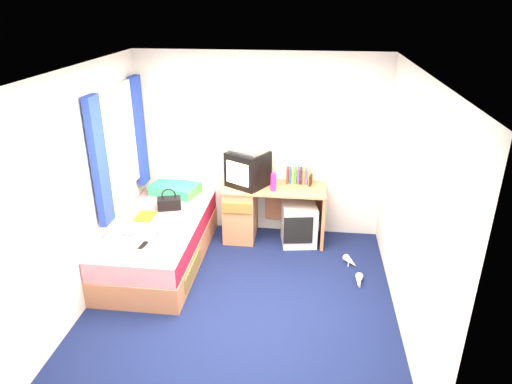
# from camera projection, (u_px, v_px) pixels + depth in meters

# --- Properties ---
(ground) EXTENTS (3.40, 3.40, 0.00)m
(ground) POSITION_uv_depth(u_px,v_px,m) (242.00, 302.00, 4.86)
(ground) COLOR #0C1438
(ground) RESTS_ON ground
(room_shell) EXTENTS (3.40, 3.40, 3.40)m
(room_shell) POSITION_uv_depth(u_px,v_px,m) (240.00, 175.00, 4.28)
(room_shell) COLOR white
(room_shell) RESTS_ON ground
(bed) EXTENTS (1.01, 2.00, 0.54)m
(bed) POSITION_uv_depth(u_px,v_px,m) (160.00, 241.00, 5.51)
(bed) COLOR #C87D53
(bed) RESTS_ON ground
(pillow) EXTENTS (0.69, 0.53, 0.13)m
(pillow) POSITION_uv_depth(u_px,v_px,m) (175.00, 189.00, 6.13)
(pillow) COLOR #1C99B6
(pillow) RESTS_ON bed
(desk) EXTENTS (1.30, 0.55, 0.75)m
(desk) POSITION_uv_depth(u_px,v_px,m) (254.00, 209.00, 6.01)
(desk) COLOR #C87D53
(desk) RESTS_ON ground
(storage_cube) EXTENTS (0.49, 0.49, 0.54)m
(storage_cube) POSITION_uv_depth(u_px,v_px,m) (299.00, 224.00, 5.93)
(storage_cube) COLOR silver
(storage_cube) RESTS_ON ground
(crt_tv) EXTENTS (0.60, 0.59, 0.45)m
(crt_tv) POSITION_uv_depth(u_px,v_px,m) (248.00, 169.00, 5.79)
(crt_tv) COLOR black
(crt_tv) RESTS_ON desk
(vcr) EXTENTS (0.51, 0.47, 0.08)m
(vcr) POSITION_uv_depth(u_px,v_px,m) (248.00, 149.00, 5.69)
(vcr) COLOR #A8A8AB
(vcr) RESTS_ON crt_tv
(book_row) EXTENTS (0.31, 0.13, 0.20)m
(book_row) POSITION_uv_depth(u_px,v_px,m) (298.00, 176.00, 5.92)
(book_row) COLOR maroon
(book_row) RESTS_ON desk
(picture_frame) EXTENTS (0.04, 0.12, 0.14)m
(picture_frame) POSITION_uv_depth(u_px,v_px,m) (311.00, 180.00, 5.85)
(picture_frame) COLOR black
(picture_frame) RESTS_ON desk
(pink_water_bottle) EXTENTS (0.09, 0.09, 0.22)m
(pink_water_bottle) POSITION_uv_depth(u_px,v_px,m) (273.00, 182.00, 5.68)
(pink_water_bottle) COLOR #EF218F
(pink_water_bottle) RESTS_ON desk
(aerosol_can) EXTENTS (0.05, 0.05, 0.19)m
(aerosol_can) POSITION_uv_depth(u_px,v_px,m) (263.00, 179.00, 5.82)
(aerosol_can) COLOR silver
(aerosol_can) RESTS_ON desk
(handbag) EXTENTS (0.32, 0.24, 0.27)m
(handbag) POSITION_uv_depth(u_px,v_px,m) (169.00, 203.00, 5.69)
(handbag) COLOR black
(handbag) RESTS_ON bed
(towel) EXTENTS (0.34, 0.32, 0.09)m
(towel) POSITION_uv_depth(u_px,v_px,m) (169.00, 227.00, 5.17)
(towel) COLOR silver
(towel) RESTS_ON bed
(magazine) EXTENTS (0.21, 0.28, 0.01)m
(magazine) POSITION_uv_depth(u_px,v_px,m) (145.00, 216.00, 5.51)
(magazine) COLOR yellow
(magazine) RESTS_ON bed
(water_bottle) EXTENTS (0.20, 0.18, 0.07)m
(water_bottle) POSITION_uv_depth(u_px,v_px,m) (134.00, 231.00, 5.11)
(water_bottle) COLOR white
(water_bottle) RESTS_ON bed
(colour_swatch_fan) EXTENTS (0.21, 0.18, 0.01)m
(colour_swatch_fan) POSITION_uv_depth(u_px,v_px,m) (139.00, 248.00, 4.83)
(colour_swatch_fan) COLOR gold
(colour_swatch_fan) RESTS_ON bed
(remote_control) EXTENTS (0.07, 0.16, 0.02)m
(remote_control) POSITION_uv_depth(u_px,v_px,m) (143.00, 246.00, 4.86)
(remote_control) COLOR black
(remote_control) RESTS_ON bed
(window_assembly) EXTENTS (0.11, 1.42, 1.40)m
(window_assembly) POSITION_uv_depth(u_px,v_px,m) (120.00, 144.00, 5.28)
(window_assembly) COLOR silver
(window_assembly) RESTS_ON room_shell
(white_heels) EXTENTS (0.22, 0.64, 0.09)m
(white_heels) POSITION_uv_depth(u_px,v_px,m) (355.00, 271.00, 5.33)
(white_heels) COLOR white
(white_heels) RESTS_ON ground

